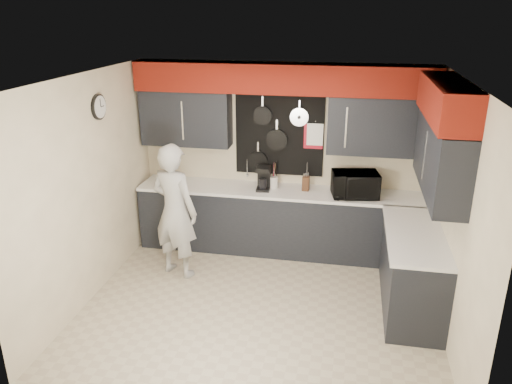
% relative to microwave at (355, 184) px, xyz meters
% --- Properties ---
extents(ground, '(4.00, 4.00, 0.00)m').
position_rel_microwave_xyz_m(ground, '(-1.01, -1.38, -1.08)').
color(ground, '#B6AB8D').
rests_on(ground, ground).
extents(back_wall_assembly, '(4.00, 0.36, 2.60)m').
position_rel_microwave_xyz_m(back_wall_assembly, '(-1.00, 0.22, 0.93)').
color(back_wall_assembly, beige).
rests_on(back_wall_assembly, ground).
extents(right_wall_assembly, '(0.36, 3.50, 2.60)m').
position_rel_microwave_xyz_m(right_wall_assembly, '(0.84, -1.12, 0.86)').
color(right_wall_assembly, beige).
rests_on(right_wall_assembly, ground).
extents(left_wall_assembly, '(0.05, 3.50, 2.60)m').
position_rel_microwave_xyz_m(left_wall_assembly, '(-3.01, -1.37, 0.25)').
color(left_wall_assembly, beige).
rests_on(left_wall_assembly, ground).
extents(base_cabinets, '(3.95, 2.20, 0.92)m').
position_rel_microwave_xyz_m(base_cabinets, '(-0.52, -0.25, -0.63)').
color(base_cabinets, black).
rests_on(base_cabinets, ground).
extents(microwave, '(0.65, 0.50, 0.33)m').
position_rel_microwave_xyz_m(microwave, '(0.00, 0.00, 0.00)').
color(microwave, black).
rests_on(microwave, base_cabinets).
extents(knife_block, '(0.10, 0.10, 0.20)m').
position_rel_microwave_xyz_m(knife_block, '(-0.65, 0.10, -0.06)').
color(knife_block, '#3C1E13').
rests_on(knife_block, base_cabinets).
extents(utensil_crock, '(0.13, 0.13, 0.16)m').
position_rel_microwave_xyz_m(utensil_crock, '(-1.10, 0.12, -0.08)').
color(utensil_crock, silver).
rests_on(utensil_crock, base_cabinets).
extents(coffee_maker, '(0.20, 0.23, 0.33)m').
position_rel_microwave_xyz_m(coffee_maker, '(-1.22, 0.03, 0.01)').
color(coffee_maker, black).
rests_on(coffee_maker, base_cabinets).
extents(person, '(0.74, 0.60, 1.74)m').
position_rel_microwave_xyz_m(person, '(-2.20, -0.83, -0.21)').
color(person, '#9E9E9C').
rests_on(person, ground).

